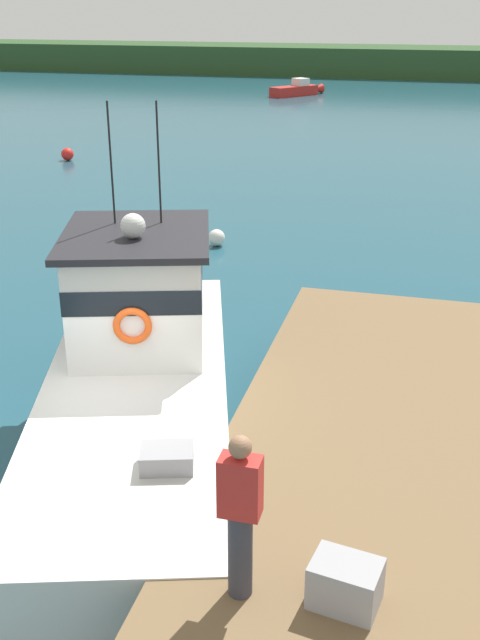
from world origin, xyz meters
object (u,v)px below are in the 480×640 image
Objects in this scene: deckhand_further_back at (240,514)px; moored_boat_outer_mooring at (297,90)px; main_fishing_boat at (139,374)px; mooring_buoy_channel_marker at (67,154)px; mooring_buoy_inshore at (217,238)px; crate_stack_near_edge at (345,584)px.

deckhand_further_back reaches higher than moored_boat_outer_mooring.
main_fishing_boat is 5.02m from deckhand_further_back.
mooring_buoy_inshore is at bearing -46.35° from mooring_buoy_channel_marker.
mooring_buoy_channel_marker is (-4.90, -25.15, -0.14)m from moored_boat_outer_mooring.
main_fishing_boat is 16.50× the size of crate_stack_near_edge.
deckhand_further_back is at bearing -173.68° from crate_stack_near_edge.
deckhand_further_back is (2.64, -4.14, 1.05)m from main_fishing_boat.
deckhand_further_back is 0.39× the size of moored_boat_outer_mooring.
crate_stack_near_edge is (3.57, -4.04, 0.41)m from main_fishing_boat.
mooring_buoy_inshore is at bearing 110.90° from crate_stack_near_edge.
mooring_buoy_channel_marker is at bearing 133.65° from mooring_buoy_inshore.
deckhand_further_back is 49.28m from moored_boat_outer_mooring.
mooring_buoy_channel_marker is (-10.89, 19.19, -0.75)m from main_fishing_boat.
crate_stack_near_edge reaches higher than mooring_buoy_channel_marker.
deckhand_further_back is (-0.93, -0.10, 0.64)m from crate_stack_near_edge.
crate_stack_near_edge is 1.13m from deckhand_further_back.
mooring_buoy_channel_marker is at bearing -101.02° from moored_boat_outer_mooring.
mooring_buoy_inshore is 0.89× the size of mooring_buoy_channel_marker.
main_fishing_boat reaches higher than deckhand_further_back.
mooring_buoy_inshore is (-5.15, 13.49, -1.19)m from crate_stack_near_edge.
crate_stack_near_edge is 1.17× the size of mooring_buoy_channel_marker.
main_fishing_boat is at bearing 131.43° from crate_stack_near_edge.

